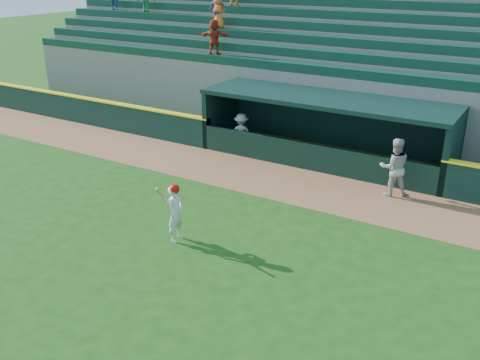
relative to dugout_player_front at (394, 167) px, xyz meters
The scene contains 9 objects.
ground 6.71m from the dugout_player_front, 118.96° to the right, with size 120.00×120.00×0.00m, color #1B4812.
warning_track 3.47m from the dugout_player_front, 164.25° to the right, with size 40.00×3.00×0.01m, color brown.
field_wall_left 15.49m from the dugout_player_front, behind, with size 15.50×0.30×1.20m, color black.
wall_stripe_left 15.48m from the dugout_player_front, behind, with size 15.50×0.32×0.06m, color yellow.
dugout_player_front is the anchor object (origin of this frame).
dugout_player_inside 6.51m from the dugout_player_front, behind, with size 1.00×0.58×1.55m, color #A7A7A2.
dugout 3.91m from the dugout_player_front, 145.63° to the left, with size 9.40×2.80×2.46m.
stands 7.64m from the dugout_player_front, 115.65° to the left, with size 34.50×6.30×7.40m.
batter_at_plate 7.32m from the dugout_player_front, 124.04° to the right, with size 0.49×0.78×1.65m.
Camera 1 is at (7.31, -10.38, 7.03)m, focal length 40.00 mm.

